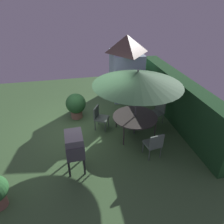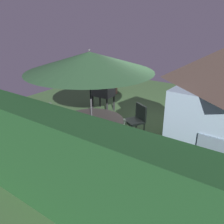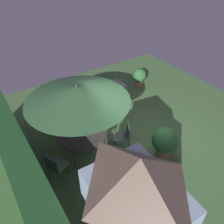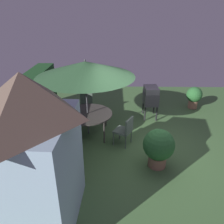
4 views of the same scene
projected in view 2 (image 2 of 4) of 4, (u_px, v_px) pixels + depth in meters
ground_plane at (143, 130)px, 6.92m from camera, size 11.00×11.00×0.00m
hedge_backdrop at (47, 160)px, 3.93m from camera, size 6.38×0.62×1.75m
patio_table at (92, 121)px, 5.82m from camera, size 1.57×1.57×0.74m
patio_umbrella at (90, 62)px, 5.27m from camera, size 2.93×2.93×2.45m
bbq_grill at (103, 87)px, 8.09m from camera, size 0.72×0.52×1.20m
chair_near_shed at (78, 154)px, 4.75m from camera, size 0.62×0.62×0.90m
chair_far_side at (137, 118)px, 6.45m from camera, size 0.62×0.63×0.90m
chair_toward_hedge at (50, 119)px, 6.42m from camera, size 0.53×0.53×0.90m
potted_plant_by_shed at (182, 114)px, 6.52m from camera, size 0.80×0.80×1.05m
potted_plant_by_grill at (113, 81)px, 10.14m from camera, size 0.63×0.63×0.90m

